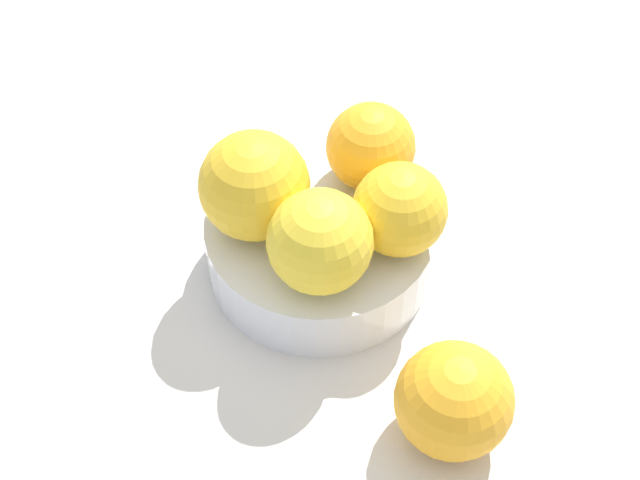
{
  "coord_description": "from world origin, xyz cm",
  "views": [
    {
      "loc": [
        -17.7,
        39.21,
        56.43
      ],
      "look_at": [
        0.0,
        0.0,
        2.87
      ],
      "focal_mm": 53.54,
      "sensor_mm": 36.0,
      "label": 1
    }
  ],
  "objects_px": {
    "orange_loose_0": "(454,401)",
    "orange_in_bowl_1": "(371,147)",
    "fruit_bowl": "(320,245)",
    "orange_in_bowl_0": "(320,242)",
    "orange_in_bowl_2": "(254,186)",
    "orange_in_bowl_3": "(400,210)"
  },
  "relations": [
    {
      "from": "orange_in_bowl_1",
      "to": "orange_in_bowl_3",
      "type": "distance_m",
      "value": 0.06
    },
    {
      "from": "fruit_bowl",
      "to": "orange_in_bowl_1",
      "type": "height_order",
      "value": "orange_in_bowl_1"
    },
    {
      "from": "orange_in_bowl_0",
      "to": "orange_loose_0",
      "type": "distance_m",
      "value": 0.13
    },
    {
      "from": "fruit_bowl",
      "to": "orange_loose_0",
      "type": "height_order",
      "value": "orange_loose_0"
    },
    {
      "from": "orange_in_bowl_3",
      "to": "orange_loose_0",
      "type": "relative_size",
      "value": 0.86
    },
    {
      "from": "orange_in_bowl_2",
      "to": "orange_in_bowl_1",
      "type": "bearing_deg",
      "value": -127.83
    },
    {
      "from": "orange_in_bowl_0",
      "to": "fruit_bowl",
      "type": "bearing_deg",
      "value": -65.69
    },
    {
      "from": "orange_in_bowl_2",
      "to": "orange_in_bowl_3",
      "type": "xyz_separation_m",
      "value": [
        -0.1,
        -0.03,
        -0.01
      ]
    },
    {
      "from": "fruit_bowl",
      "to": "orange_in_bowl_2",
      "type": "distance_m",
      "value": 0.08
    },
    {
      "from": "orange_in_bowl_2",
      "to": "orange_in_bowl_0",
      "type": "bearing_deg",
      "value": 158.32
    },
    {
      "from": "orange_in_bowl_3",
      "to": "orange_loose_0",
      "type": "height_order",
      "value": "orange_in_bowl_3"
    },
    {
      "from": "orange_in_bowl_2",
      "to": "orange_loose_0",
      "type": "relative_size",
      "value": 1.01
    },
    {
      "from": "fruit_bowl",
      "to": "orange_in_bowl_1",
      "type": "bearing_deg",
      "value": -105.27
    },
    {
      "from": "orange_loose_0",
      "to": "orange_in_bowl_1",
      "type": "bearing_deg",
      "value": -50.83
    },
    {
      "from": "orange_in_bowl_1",
      "to": "orange_in_bowl_2",
      "type": "bearing_deg",
      "value": 52.17
    },
    {
      "from": "orange_in_bowl_2",
      "to": "fruit_bowl",
      "type": "bearing_deg",
      "value": -157.01
    },
    {
      "from": "orange_in_bowl_1",
      "to": "orange_loose_0",
      "type": "height_order",
      "value": "orange_in_bowl_1"
    },
    {
      "from": "orange_in_bowl_3",
      "to": "orange_in_bowl_2",
      "type": "bearing_deg",
      "value": 14.85
    },
    {
      "from": "orange_loose_0",
      "to": "orange_in_bowl_2",
      "type": "bearing_deg",
      "value": -22.64
    },
    {
      "from": "orange_in_bowl_0",
      "to": "orange_in_bowl_2",
      "type": "distance_m",
      "value": 0.06
    },
    {
      "from": "orange_in_bowl_0",
      "to": "orange_in_bowl_2",
      "type": "height_order",
      "value": "orange_in_bowl_2"
    },
    {
      "from": "orange_in_bowl_2",
      "to": "orange_loose_0",
      "type": "xyz_separation_m",
      "value": [
        -0.17,
        0.07,
        -0.05
      ]
    }
  ]
}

